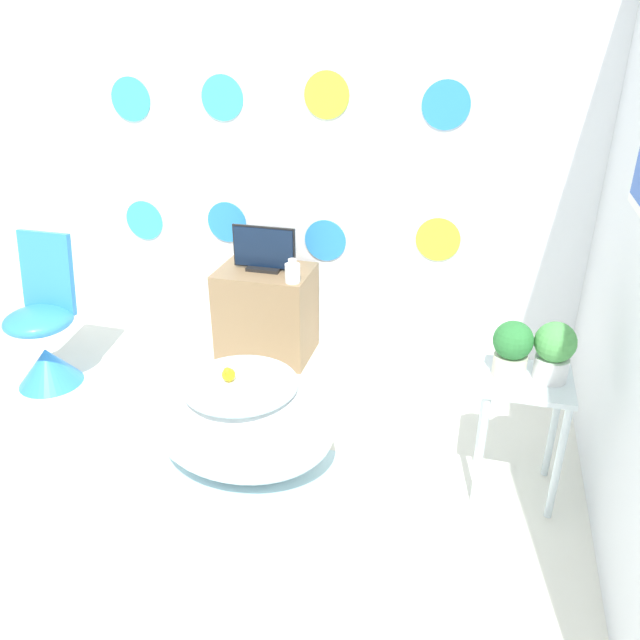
{
  "coord_description": "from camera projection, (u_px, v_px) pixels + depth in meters",
  "views": [
    {
      "loc": [
        1.22,
        -1.36,
        1.92
      ],
      "look_at": [
        0.57,
        1.04,
        0.72
      ],
      "focal_mm": 35.0,
      "sensor_mm": 36.0,
      "label": 1
    }
  ],
  "objects": [
    {
      "name": "ground_plane",
      "position": [
        99.0,
        594.0,
        2.31
      ],
      "size": [
        12.0,
        12.0,
        0.0
      ],
      "primitive_type": "plane",
      "color": "silver"
    },
    {
      "name": "wall_back_dotted",
      "position": [
        278.0,
        137.0,
        3.63
      ],
      "size": [
        4.59,
        0.05,
        2.6
      ],
      "color": "white",
      "rests_on": "ground_plane"
    },
    {
      "name": "rug",
      "position": [
        230.0,
        482.0,
        2.86
      ],
      "size": [
        0.96,
        0.7,
        0.01
      ],
      "color": "silver",
      "rests_on": "ground_plane"
    },
    {
      "name": "bathtub",
      "position": [
        243.0,
        423.0,
        2.88
      ],
      "size": [
        0.86,
        0.63,
        0.47
      ],
      "color": "white",
      "rests_on": "ground_plane"
    },
    {
      "name": "rubber_duck",
      "position": [
        228.0,
        374.0,
        2.76
      ],
      "size": [
        0.06,
        0.07,
        0.07
      ],
      "color": "yellow",
      "rests_on": "bathtub"
    },
    {
      "name": "chair",
      "position": [
        45.0,
        341.0,
        3.55
      ],
      "size": [
        0.38,
        0.38,
        0.87
      ],
      "color": "#338CE0",
      "rests_on": "ground_plane"
    },
    {
      "name": "tv_cabinet",
      "position": [
        266.0,
        312.0,
        3.86
      ],
      "size": [
        0.56,
        0.41,
        0.57
      ],
      "color": "#8E704C",
      "rests_on": "ground_plane"
    },
    {
      "name": "tv",
      "position": [
        264.0,
        251.0,
        3.68
      ],
      "size": [
        0.39,
        0.12,
        0.27
      ],
      "color": "black",
      "rests_on": "tv_cabinet"
    },
    {
      "name": "vase",
      "position": [
        293.0,
        272.0,
        3.53
      ],
      "size": [
        0.09,
        0.09,
        0.14
      ],
      "color": "white",
      "rests_on": "tv_cabinet"
    },
    {
      "name": "side_table",
      "position": [
        524.0,
        406.0,
        2.64
      ],
      "size": [
        0.36,
        0.33,
        0.58
      ],
      "color": "silver",
      "rests_on": "ground_plane"
    },
    {
      "name": "potted_plant_left",
      "position": [
        512.0,
        348.0,
        2.55
      ],
      "size": [
        0.16,
        0.16,
        0.25
      ],
      "color": "beige",
      "rests_on": "side_table"
    },
    {
      "name": "potted_plant_right",
      "position": [
        554.0,
        350.0,
        2.52
      ],
      "size": [
        0.17,
        0.17,
        0.25
      ],
      "color": "white",
      "rests_on": "side_table"
    }
  ]
}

